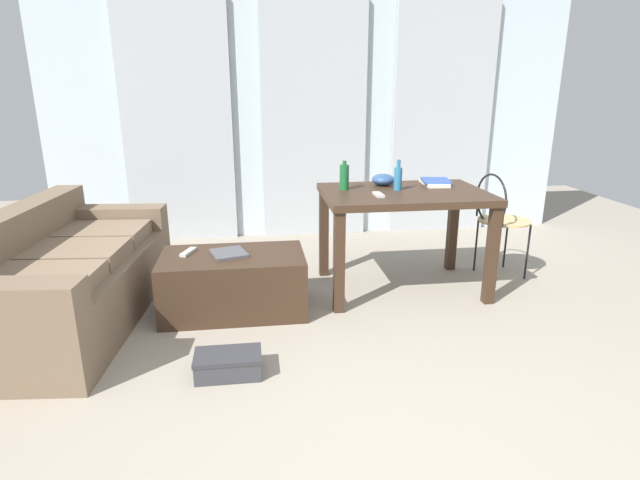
% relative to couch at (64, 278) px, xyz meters
% --- Properties ---
extents(ground_plane, '(8.31, 8.31, 0.00)m').
position_rel_couch_xyz_m(ground_plane, '(1.85, -0.26, -0.29)').
color(ground_plane, gray).
extents(wall_back, '(5.10, 0.10, 2.52)m').
position_rel_couch_xyz_m(wall_back, '(1.85, 1.87, 0.97)').
color(wall_back, silver).
rests_on(wall_back, ground).
extents(curtains, '(3.62, 0.03, 2.27)m').
position_rel_couch_xyz_m(curtains, '(1.85, 1.79, 0.84)').
color(curtains, '#B2B7BC').
rests_on(curtains, ground).
extents(couch, '(1.00, 1.86, 0.73)m').
position_rel_couch_xyz_m(couch, '(0.00, 0.00, 0.00)').
color(couch, brown).
rests_on(couch, ground).
extents(coffee_table, '(0.95, 0.55, 0.40)m').
position_rel_couch_xyz_m(coffee_table, '(1.07, 0.00, -0.09)').
color(coffee_table, '#382619').
rests_on(coffee_table, ground).
extents(craft_table, '(1.17, 0.81, 0.75)m').
position_rel_couch_xyz_m(craft_table, '(2.31, 0.24, 0.35)').
color(craft_table, '#382619').
rests_on(craft_table, ground).
extents(wire_chair, '(0.40, 0.42, 0.83)m').
position_rel_couch_xyz_m(wire_chair, '(3.12, 0.39, 0.23)').
color(wire_chair, tan).
rests_on(wire_chair, ground).
extents(bottle_near, '(0.07, 0.07, 0.21)m').
position_rel_couch_xyz_m(bottle_near, '(1.88, 0.35, 0.55)').
color(bottle_near, '#195B2D').
rests_on(bottle_near, craft_table).
extents(bottle_far, '(0.06, 0.06, 0.22)m').
position_rel_couch_xyz_m(bottle_far, '(2.27, 0.28, 0.54)').
color(bottle_far, teal).
rests_on(bottle_far, craft_table).
extents(bowl, '(0.18, 0.18, 0.09)m').
position_rel_couch_xyz_m(bowl, '(2.21, 0.48, 0.50)').
color(bowl, '#2D4C7A').
rests_on(bowl, craft_table).
extents(book_stack, '(0.24, 0.30, 0.04)m').
position_rel_couch_xyz_m(book_stack, '(2.61, 0.45, 0.47)').
color(book_stack, silver).
rests_on(book_stack, craft_table).
extents(tv_remote_on_table, '(0.06, 0.15, 0.02)m').
position_rel_couch_xyz_m(tv_remote_on_table, '(2.08, 0.10, 0.46)').
color(tv_remote_on_table, '#B7B7B2').
rests_on(tv_remote_on_table, craft_table).
extents(tv_remote_primary, '(0.10, 0.17, 0.02)m').
position_rel_couch_xyz_m(tv_remote_primary, '(0.78, 0.07, 0.12)').
color(tv_remote_primary, '#B7B7B2').
rests_on(tv_remote_primary, coffee_table).
extents(magazine, '(0.27, 0.29, 0.02)m').
position_rel_couch_xyz_m(magazine, '(1.05, 0.01, 0.12)').
color(magazine, '#4C4C51').
rests_on(magazine, coffee_table).
extents(shoebox, '(0.35, 0.20, 0.12)m').
position_rel_couch_xyz_m(shoebox, '(1.06, -0.81, -0.23)').
color(shoebox, '#38383D').
rests_on(shoebox, ground).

